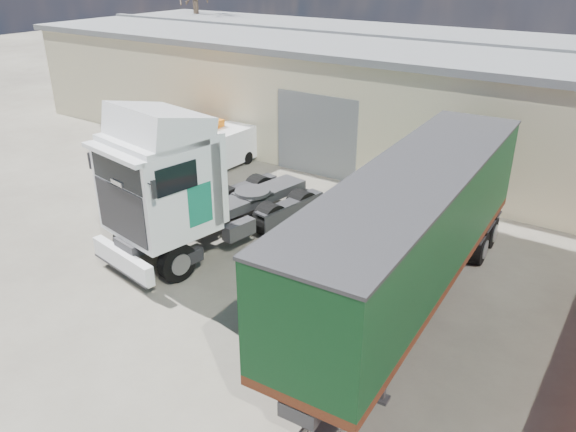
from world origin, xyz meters
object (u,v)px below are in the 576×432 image
Objects in this scene: box_trailer at (415,224)px; panel_van at (211,152)px; orange_skip at (189,143)px; tractor_unit at (186,191)px.

panel_van is at bearing 153.69° from box_trailer.
orange_skip reaches higher than panel_van.
orange_skip is (-1.80, 0.43, 0.00)m from panel_van.
orange_skip is at bearing 167.77° from panel_van.
panel_van is 1.29× the size of orange_skip.
box_trailer reaches higher than orange_skip.
panel_van is at bearing -14.03° from orange_skip.
orange_skip is at bearing 154.96° from box_trailer.
tractor_unit reaches higher than panel_van.
box_trailer is 14.72m from orange_skip.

